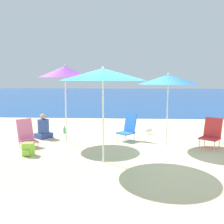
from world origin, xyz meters
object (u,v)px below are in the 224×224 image
beach_umbrella_blue (168,80)px  beach_chair_red (211,133)px  beach_chair_pink (27,135)px  water_bottle (64,130)px  beach_umbrella_teal (103,75)px  person_seated_near (43,128)px  beach_chair_blue (128,127)px  beach_umbrella_purple (65,72)px  backpack_lime (28,149)px  seagull (148,130)px

beach_umbrella_blue → beach_chair_red: beach_umbrella_blue is taller
beach_chair_pink → water_bottle: (0.60, 1.80, -0.24)m
beach_umbrella_teal → beach_umbrella_blue: 2.29m
water_bottle → beach_chair_red: bearing=-19.5°
beach_chair_pink → person_seated_near: (0.11, 1.07, -0.03)m
beach_umbrella_blue → person_seated_near: (-3.77, 0.66, -1.54)m
beach_umbrella_teal → beach_chair_blue: beach_umbrella_teal is taller
beach_chair_red → water_bottle: beach_chair_red is taller
beach_umbrella_purple → beach_chair_pink: bearing=-150.6°
backpack_lime → person_seated_near: bearing=97.3°
beach_umbrella_teal → water_bottle: bearing=118.7°
beach_chair_pink → beach_chair_red: 5.06m
beach_umbrella_teal → person_seated_near: 3.50m
beach_chair_blue → beach_chair_red: bearing=23.2°
person_seated_near → backpack_lime: 1.86m
beach_umbrella_blue → beach_chair_red: (1.18, -0.18, -1.43)m
beach_chair_pink → seagull: bearing=-15.0°
beach_umbrella_purple → beach_chair_red: 4.41m
beach_umbrella_purple → seagull: beach_umbrella_purple is taller
person_seated_near → seagull: bearing=50.4°
beach_chair_red → person_seated_near: bearing=-151.0°
beach_umbrella_blue → water_bottle: bearing=157.0°
beach_umbrella_blue → beach_chair_pink: size_ratio=2.65×
beach_chair_blue → water_bottle: (-2.20, 0.87, -0.31)m
person_seated_near → beach_chair_blue: bearing=35.3°
beach_umbrella_blue → backpack_lime: beach_umbrella_blue is taller
beach_chair_blue → seagull: bearing=92.4°
beach_umbrella_teal → beach_umbrella_blue: bearing=43.9°
beach_chair_blue → person_seated_near: beach_chair_blue is taller
beach_chair_red → beach_umbrella_blue: bearing=-150.1°
beach_umbrella_teal → water_bottle: (-1.63, 2.98, -1.86)m
beach_chair_blue → backpack_lime: (-2.45, -1.69, -0.25)m
beach_chair_blue → water_bottle: 2.39m
beach_chair_blue → backpack_lime: bearing=-104.8°
beach_umbrella_blue → backpack_lime: size_ratio=6.37×
beach_umbrella_purple → beach_chair_pink: beach_umbrella_purple is taller
beach_chair_pink → beach_chair_red: size_ratio=0.94×
beach_umbrella_blue → seagull: (-0.39, 1.39, -1.71)m
water_bottle → seagull: size_ratio=0.93×
beach_umbrella_purple → beach_umbrella_teal: beach_umbrella_purple is taller
beach_umbrella_blue → beach_chair_pink: 4.18m
backpack_lime → beach_umbrella_blue: bearing=18.4°
beach_umbrella_purple → person_seated_near: size_ratio=2.90×
beach_chair_red → backpack_lime: 4.82m
person_seated_near → seagull: (3.37, 0.73, -0.17)m
beach_umbrella_purple → beach_umbrella_teal: size_ratio=1.07×
beach_chair_red → water_bottle: 4.73m
beach_umbrella_purple → beach_umbrella_teal: (1.25, -1.73, -0.11)m
beach_umbrella_teal → beach_chair_pink: 3.00m
beach_umbrella_blue → water_bottle: 3.97m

